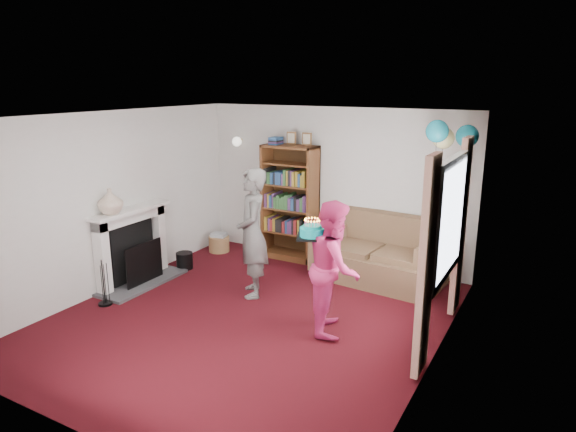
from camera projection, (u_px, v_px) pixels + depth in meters
The scene contains 16 objects.
ground at pixel (249, 319), 6.43m from camera, with size 5.00×5.00×0.00m, color #33070D.
wall_back at pixel (333, 186), 8.23m from camera, with size 4.50×0.02×2.50m, color silver.
wall_left at pixel (112, 202), 7.17m from camera, with size 0.02×5.00×2.50m, color silver.
wall_right at pixel (439, 253), 5.05m from camera, with size 0.02×5.00×2.50m, color silver.
ceiling at pixel (245, 116), 5.79m from camera, with size 4.50×5.00×0.01m, color white.
fireplace at pixel (135, 250), 7.44m from camera, with size 0.55×1.80×1.12m.
window_bay at pixel (446, 240), 5.59m from camera, with size 0.14×2.02×2.20m.
wall_sconce at pixel (237, 141), 8.77m from camera, with size 0.16×0.23×0.16m.
bookcase at pixel (291, 203), 8.45m from camera, with size 0.90×0.42×2.10m.
sofa at pixel (380, 256), 7.63m from camera, with size 1.82×0.96×0.96m.
wicker_basket at pixel (219, 243), 8.93m from camera, with size 0.36×0.36×0.33m.
person_striped at pixel (252, 233), 6.95m from camera, with size 0.65×0.42×1.77m, color black.
person_magenta at pixel (334, 267), 5.97m from camera, with size 0.77×0.60×1.58m, color #CC2865.
birthday_cake at pixel (312, 232), 5.93m from camera, with size 0.35×0.35×0.22m.
balloons at pixel (449, 135), 6.48m from camera, with size 0.61×0.66×1.74m.
mantel_vase at pixel (110, 201), 6.96m from camera, with size 0.34×0.34×0.35m, color beige.
Camera 1 is at (3.29, -4.91, 2.89)m, focal length 32.00 mm.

